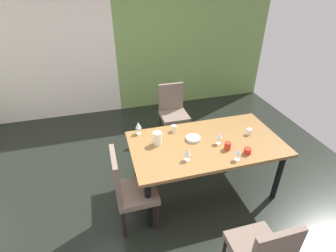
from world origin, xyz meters
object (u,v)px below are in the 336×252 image
(chair_head_far, at_px, (173,110))
(wine_glass_south, at_px, (238,152))
(wine_glass_center, at_px, (219,136))
(cup_front, at_px, (174,128))
(chair_left_near, at_px, (129,187))
(pitcher_west, at_px, (157,138))
(cup_east, at_px, (228,146))
(wine_glass_north, at_px, (187,152))
(wine_glass_rear, at_px, (138,125))
(cup_right, at_px, (249,132))
(dining_table, at_px, (206,148))
(serving_bowl_near_window, at_px, (193,139))
(cup_corner, at_px, (247,151))
(chair_head_near, at_px, (263,252))

(chair_head_far, height_order, wine_glass_south, chair_head_far)
(wine_glass_center, distance_m, cup_front, 0.60)
(chair_left_near, relative_size, pitcher_west, 6.12)
(wine_glass_south, distance_m, cup_east, 0.22)
(chair_head_far, xyz_separation_m, wine_glass_north, (-0.31, -1.58, 0.33))
(wine_glass_rear, distance_m, cup_right, 1.41)
(chair_head_far, xyz_separation_m, cup_east, (0.21, -1.52, 0.27))
(cup_right, xyz_separation_m, pitcher_west, (-1.17, 0.11, 0.04))
(wine_glass_rear, bearing_deg, dining_table, -28.91)
(dining_table, relative_size, cup_east, 19.67)
(dining_table, bearing_deg, cup_east, -46.43)
(chair_head_far, distance_m, cup_front, 1.05)
(wine_glass_center, height_order, wine_glass_rear, wine_glass_rear)
(cup_front, bearing_deg, serving_bowl_near_window, -55.74)
(wine_glass_south, bearing_deg, cup_east, 94.63)
(chair_left_near, height_order, cup_corner, chair_left_near)
(wine_glass_rear, distance_m, cup_front, 0.46)
(chair_left_near, bearing_deg, wine_glass_south, 84.89)
(wine_glass_rear, relative_size, cup_right, 2.16)
(cup_right, height_order, cup_east, cup_east)
(wine_glass_rear, bearing_deg, serving_bowl_near_window, -27.33)
(wine_glass_south, relative_size, serving_bowl_near_window, 0.80)
(dining_table, xyz_separation_m, cup_right, (0.59, 0.02, 0.12))
(serving_bowl_near_window, bearing_deg, cup_east, -42.22)
(wine_glass_rear, relative_size, cup_corner, 2.03)
(dining_table, xyz_separation_m, cup_east, (0.18, -0.19, 0.13))
(wine_glass_center, xyz_separation_m, wine_glass_rear, (-0.89, 0.48, 0.01))
(wine_glass_center, relative_size, wine_glass_south, 1.05)
(wine_glass_south, distance_m, serving_bowl_near_window, 0.60)
(dining_table, height_order, wine_glass_center, wine_glass_center)
(wine_glass_north, bearing_deg, chair_head_near, -73.58)
(wine_glass_south, relative_size, wine_glass_rear, 0.84)
(wine_glass_south, bearing_deg, wine_glass_rear, 139.46)
(pitcher_west, bearing_deg, cup_corner, -26.01)
(wine_glass_center, height_order, wine_glass_north, wine_glass_north)
(wine_glass_north, xyz_separation_m, cup_right, (0.93, 0.28, -0.07))
(wine_glass_north, relative_size, cup_right, 1.95)
(pitcher_west, bearing_deg, wine_glass_north, -57.86)
(chair_head_near, xyz_separation_m, wine_glass_center, (0.15, 1.26, 0.34))
(chair_left_near, xyz_separation_m, wine_glass_rear, (0.25, 0.71, 0.33))
(chair_left_near, distance_m, chair_head_near, 1.43)
(cup_east, bearing_deg, cup_right, 27.88)
(dining_table, relative_size, wine_glass_center, 12.38)
(dining_table, bearing_deg, wine_glass_rear, 151.09)
(chair_head_far, height_order, cup_east, chair_head_far)
(pitcher_west, bearing_deg, cup_east, -23.04)
(chair_head_near, bearing_deg, cup_corner, 68.78)
(dining_table, xyz_separation_m, wine_glass_rear, (-0.76, 0.42, 0.20))
(chair_left_near, relative_size, cup_corner, 11.95)
(chair_head_far, height_order, cup_right, chair_head_far)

